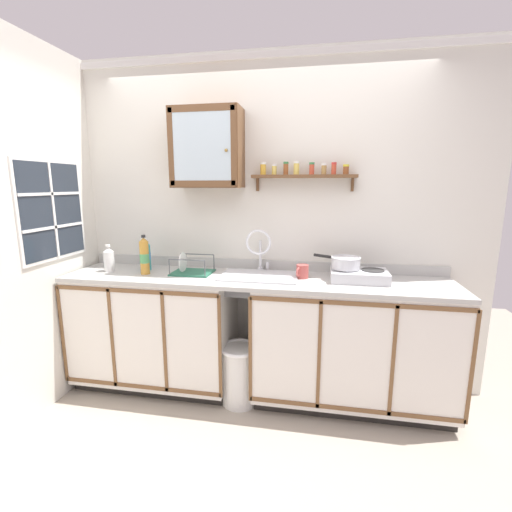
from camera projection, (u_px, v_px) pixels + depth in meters
floor at (243, 427)px, 2.48m from camera, size 5.96×5.96×0.00m
back_wall at (261, 224)px, 2.93m from camera, size 3.56×0.07×2.64m
lower_cabinet_run at (155, 330)px, 2.95m from camera, size 1.29×0.57×0.93m
lower_cabinet_run_right at (352, 345)px, 2.67m from camera, size 1.46×0.57×0.93m
countertop at (254, 279)px, 2.71m from camera, size 2.92×0.59×0.03m
backsplash at (260, 264)px, 2.96m from camera, size 2.92×0.02×0.08m
sink at (259, 277)px, 2.74m from camera, size 0.58×0.43×0.47m
hot_plate_stove at (359, 275)px, 2.60m from camera, size 0.40×0.28×0.08m
saucepan at (345, 262)px, 2.62m from camera, size 0.34×0.25×0.09m
bottle_juice_amber_0 at (144, 256)px, 2.78m from camera, size 0.07×0.07×0.31m
bottle_opaque_white_1 at (109, 259)px, 2.88m from camera, size 0.08×0.08×0.22m
bottle_detergent_teal_2 at (146, 255)px, 2.92m from camera, size 0.08×0.08×0.26m
dish_rack at (191, 270)px, 2.82m from camera, size 0.31×0.25×0.17m
mug at (302, 271)px, 2.67m from camera, size 0.09×0.13×0.10m
wall_cabinet at (207, 148)px, 2.73m from camera, size 0.53×0.29×0.59m
spice_shelf at (303, 174)px, 2.70m from camera, size 0.79×0.14×0.22m
window at (52, 210)px, 2.64m from camera, size 0.03×0.65×0.73m
trash_bin at (240, 373)px, 2.72m from camera, size 0.30×0.30×0.46m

